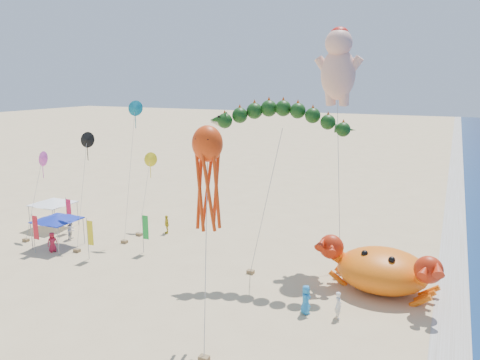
% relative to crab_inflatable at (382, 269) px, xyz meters
% --- Properties ---
extents(ground, '(320.00, 320.00, 0.00)m').
position_rel_crab_inflatable_xyz_m(ground, '(-7.82, -2.36, -1.51)').
color(ground, '#D1B784').
rests_on(ground, ground).
extents(foam_strip, '(320.00, 320.00, 0.00)m').
position_rel_crab_inflatable_xyz_m(foam_strip, '(4.18, -2.36, -1.50)').
color(foam_strip, silver).
rests_on(foam_strip, ground).
extents(crab_inflatable, '(7.81, 5.94, 3.42)m').
position_rel_crab_inflatable_xyz_m(crab_inflatable, '(0.00, 0.00, 0.00)').
color(crab_inflatable, orange).
rests_on(crab_inflatable, ground).
extents(dragon_kite, '(9.50, 4.39, 11.64)m').
position_rel_crab_inflatable_xyz_m(dragon_kite, '(-7.14, 0.27, 9.08)').
color(dragon_kite, '#10350E').
rests_on(dragon_kite, ground).
extents(cherub_kite, '(3.13, 4.97, 17.00)m').
position_rel_crab_inflatable_xyz_m(cherub_kite, '(-4.65, 5.42, 12.87)').
color(cherub_kite, '#FFB69B').
rests_on(cherub_kite, ground).
extents(octopus_kite, '(1.92, 3.17, 11.16)m').
position_rel_crab_inflatable_xyz_m(octopus_kite, '(-7.53, -9.18, 7.40)').
color(octopus_kite, red).
rests_on(octopus_kite, ground).
extents(canopy_blue, '(3.34, 3.34, 2.71)m').
position_rel_crab_inflatable_xyz_m(canopy_blue, '(-25.07, -2.49, 0.93)').
color(canopy_blue, gray).
rests_on(canopy_blue, ground).
extents(canopy_white, '(3.48, 3.48, 2.71)m').
position_rel_crab_inflatable_xyz_m(canopy_white, '(-29.29, 1.14, 0.93)').
color(canopy_white, gray).
rests_on(canopy_white, ground).
extents(feather_flags, '(9.71, 4.99, 3.20)m').
position_rel_crab_inflatable_xyz_m(feather_flags, '(-22.72, -2.01, 0.50)').
color(feather_flags, gray).
rests_on(feather_flags, ground).
extents(beachgoers, '(24.48, 9.87, 1.72)m').
position_rel_crab_inflatable_xyz_m(beachgoers, '(-16.25, -1.75, -0.68)').
color(beachgoers, '#B21C34').
rests_on(beachgoers, ground).
extents(small_kites, '(8.84, 9.22, 11.66)m').
position_rel_crab_inflatable_xyz_m(small_kites, '(-23.49, 1.55, 5.79)').
color(small_kites, yellow).
rests_on(small_kites, ground).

